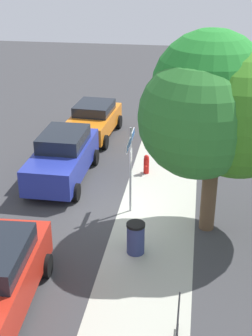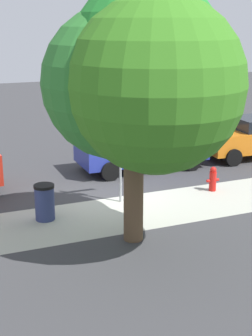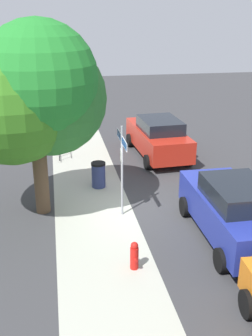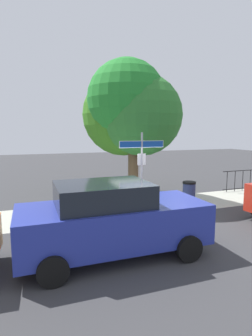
{
  "view_description": "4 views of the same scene",
  "coord_description": "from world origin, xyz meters",
  "px_view_note": "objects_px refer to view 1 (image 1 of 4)",
  "views": [
    {
      "loc": [
        13.79,
        2.39,
        8.21
      ],
      "look_at": [
        -0.19,
        0.25,
        1.59
      ],
      "focal_mm": 50.95,
      "sensor_mm": 36.0,
      "label": 1
    },
    {
      "loc": [
        4.97,
        13.23,
        5.14
      ],
      "look_at": [
        0.01,
        1.28,
        1.3
      ],
      "focal_mm": 53.32,
      "sensor_mm": 36.0,
      "label": 2
    },
    {
      "loc": [
        -12.0,
        2.41,
        6.3
      ],
      "look_at": [
        -0.59,
        0.34,
        1.79
      ],
      "focal_mm": 43.47,
      "sensor_mm": 36.0,
      "label": 3
    },
    {
      "loc": [
        -4.14,
        -8.61,
        3.05
      ],
      "look_at": [
        -0.7,
        0.65,
        1.72
      ],
      "focal_mm": 29.15,
      "sensor_mm": 36.0,
      "label": 4
    }
  ],
  "objects_px": {
    "street_sign": "(131,154)",
    "fire_hydrant": "(146,164)",
    "shade_tree": "(218,108)",
    "trash_bin": "(136,238)",
    "car_orange": "(93,120)",
    "car_blue": "(63,157)"
  },
  "relations": [
    {
      "from": "street_sign",
      "to": "fire_hydrant",
      "type": "xyz_separation_m",
      "value": [
        -3.03,
        0.2,
        -1.71
      ]
    },
    {
      "from": "shade_tree",
      "to": "trash_bin",
      "type": "relative_size",
      "value": 6.29
    },
    {
      "from": "car_orange",
      "to": "trash_bin",
      "type": "xyz_separation_m",
      "value": [
        9.07,
        3.22,
        -0.31
      ]
    },
    {
      "from": "car_orange",
      "to": "fire_hydrant",
      "type": "relative_size",
      "value": 5.32
    },
    {
      "from": "shade_tree",
      "to": "car_orange",
      "type": "relative_size",
      "value": 1.49
    },
    {
      "from": "street_sign",
      "to": "car_blue",
      "type": "distance_m",
      "value": 3.73
    },
    {
      "from": "shade_tree",
      "to": "trash_bin",
      "type": "xyz_separation_m",
      "value": [
        1.82,
        -2.13,
        -3.47
      ]
    },
    {
      "from": "street_sign",
      "to": "car_blue",
      "type": "height_order",
      "value": "street_sign"
    },
    {
      "from": "fire_hydrant",
      "to": "car_orange",
      "type": "bearing_deg",
      "value": -141.46
    },
    {
      "from": "car_blue",
      "to": "trash_bin",
      "type": "relative_size",
      "value": 4.67
    },
    {
      "from": "fire_hydrant",
      "to": "trash_bin",
      "type": "relative_size",
      "value": 0.8
    },
    {
      "from": "street_sign",
      "to": "car_orange",
      "type": "bearing_deg",
      "value": -157.88
    },
    {
      "from": "street_sign",
      "to": "shade_tree",
      "type": "distance_m",
      "value": 3.28
    },
    {
      "from": "car_orange",
      "to": "trash_bin",
      "type": "distance_m",
      "value": 9.63
    },
    {
      "from": "street_sign",
      "to": "shade_tree",
      "type": "xyz_separation_m",
      "value": [
        0.55,
        2.63,
        1.88
      ]
    },
    {
      "from": "car_orange",
      "to": "fire_hydrant",
      "type": "xyz_separation_m",
      "value": [
        3.67,
        2.92,
        -0.42
      ]
    },
    {
      "from": "shade_tree",
      "to": "fire_hydrant",
      "type": "xyz_separation_m",
      "value": [
        -3.58,
        -2.43,
        -3.58
      ]
    },
    {
      "from": "shade_tree",
      "to": "car_blue",
      "type": "relative_size",
      "value": 1.35
    },
    {
      "from": "street_sign",
      "to": "car_orange",
      "type": "distance_m",
      "value": 7.34
    },
    {
      "from": "shade_tree",
      "to": "fire_hydrant",
      "type": "height_order",
      "value": "shade_tree"
    },
    {
      "from": "street_sign",
      "to": "car_blue",
      "type": "bearing_deg",
      "value": -125.23
    },
    {
      "from": "street_sign",
      "to": "fire_hydrant",
      "type": "bearing_deg",
      "value": 176.25
    }
  ]
}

